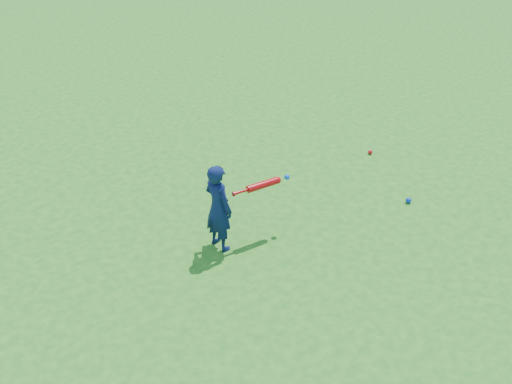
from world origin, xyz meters
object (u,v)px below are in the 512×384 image
ground_ball_red (370,152)px  ground_ball_blue (408,200)px  child (218,208)px  bat_swing (265,184)px

ground_ball_red → ground_ball_blue: (-0.62, -1.24, 0.00)m
child → ground_ball_red: child is taller
child → bat_swing: bearing=-106.9°
ground_ball_red → child: bearing=-171.5°
child → ground_ball_red: size_ratio=16.44×
bat_swing → ground_ball_red: bearing=20.0°
ground_ball_red → ground_ball_blue: size_ratio=0.88×
child → bat_swing: size_ratio=1.43×
ground_ball_red → bat_swing: (-2.54, -0.59, 0.67)m
child → ground_ball_blue: size_ratio=14.52×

